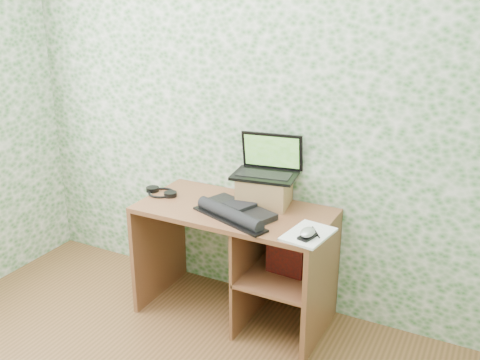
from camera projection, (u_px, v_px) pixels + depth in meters
The scene contains 10 objects.
wall_back at pixel (257, 111), 3.36m from camera, with size 3.50×3.50×0.00m, color silver.
desk at pixel (248, 248), 3.37m from camera, with size 1.20×0.60×0.75m.
riser at pixel (264, 191), 3.32m from camera, with size 0.30×0.25×0.18m, color olive.
laptop at pixel (268, 166), 3.31m from camera, with size 0.42×0.33×0.26m.
keyboard at pixel (235, 212), 3.18m from camera, with size 0.55×0.44×0.08m.
headphones at pixel (161, 192), 3.52m from camera, with size 0.24×0.20×0.03m.
notepad at pixel (308, 234), 2.93m from camera, with size 0.21×0.30×0.01m, color silver.
mouse at pixel (308, 234), 2.87m from camera, with size 0.07×0.12×0.04m, color silver.
pen at pixel (316, 232), 2.93m from camera, with size 0.01×0.01×0.14m, color black.
red_box at pixel (287, 252), 3.21m from camera, with size 0.24×0.08×0.29m, color maroon.
Camera 1 is at (1.42, -1.24, 2.04)m, focal length 40.00 mm.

